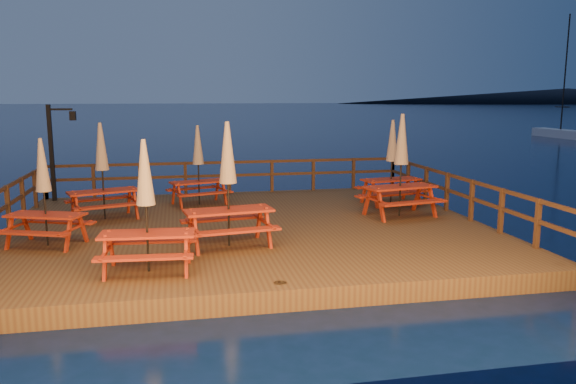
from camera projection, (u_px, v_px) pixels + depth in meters
name	position (u px, v px, depth m)	size (l,w,h in m)	color
ground	(248.00, 240.00, 14.45)	(500.00, 500.00, 0.00)	black
deck	(248.00, 232.00, 14.41)	(12.00, 10.00, 0.40)	#4D3119
deck_piles	(248.00, 251.00, 14.50)	(11.44, 9.44, 1.40)	#391F12
railing	(239.00, 185.00, 15.97)	(11.80, 9.75, 1.10)	#391F12
lamp_post	(56.00, 144.00, 17.43)	(0.85, 0.18, 3.00)	black
headland_right	(567.00, 96.00, 271.74)	(230.40, 86.40, 7.00)	black
sailboat	(564.00, 134.00, 48.73)	(1.35, 7.22, 10.70)	silver
picnic_table_0	(401.00, 164.00, 15.19)	(2.22, 1.94, 2.79)	#9C1D0E
picnic_table_1	(392.00, 161.00, 16.98)	(2.01, 1.75, 2.55)	#9C1D0E
picnic_table_2	(228.00, 182.00, 12.14)	(2.12, 1.84, 2.73)	#9C1D0E
picnic_table_3	(146.00, 204.00, 10.36)	(1.85, 1.56, 2.49)	#9C1D0E
picnic_table_4	(44.00, 191.00, 12.19)	(2.03, 1.85, 2.37)	#9C1D0E
picnic_table_5	(198.00, 164.00, 16.85)	(2.01, 1.81, 2.40)	#9C1D0E
picnic_table_6	(102.00, 170.00, 14.85)	(2.19, 1.99, 2.57)	#9C1D0E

